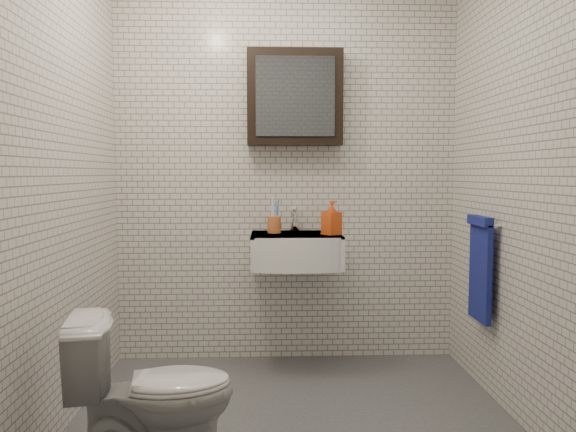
# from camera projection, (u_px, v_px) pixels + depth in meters

# --- Properties ---
(ground) EXTENTS (2.20, 2.00, 0.01)m
(ground) POSITION_uv_depth(u_px,v_px,m) (294.00, 422.00, 2.75)
(ground) COLOR #45474B
(ground) RESTS_ON ground
(room_shell) EXTENTS (2.22, 2.02, 2.51)m
(room_shell) POSITION_uv_depth(u_px,v_px,m) (294.00, 122.00, 2.64)
(room_shell) COLOR silver
(room_shell) RESTS_ON ground
(washbasin) EXTENTS (0.55, 0.50, 0.20)m
(washbasin) POSITION_uv_depth(u_px,v_px,m) (296.00, 250.00, 3.42)
(washbasin) COLOR white
(washbasin) RESTS_ON room_shell
(faucet) EXTENTS (0.06, 0.20, 0.15)m
(faucet) POSITION_uv_depth(u_px,v_px,m) (295.00, 221.00, 3.61)
(faucet) COLOR silver
(faucet) RESTS_ON washbasin
(mirror_cabinet) EXTENTS (0.60, 0.15, 0.60)m
(mirror_cabinet) POSITION_uv_depth(u_px,v_px,m) (295.00, 98.00, 3.54)
(mirror_cabinet) COLOR black
(mirror_cabinet) RESTS_ON room_shell
(towel_rail) EXTENTS (0.09, 0.30, 0.58)m
(towel_rail) POSITION_uv_depth(u_px,v_px,m) (480.00, 264.00, 3.08)
(towel_rail) COLOR silver
(towel_rail) RESTS_ON room_shell
(toothbrush_cup) EXTENTS (0.11, 0.11, 0.23)m
(toothbrush_cup) POSITION_uv_depth(u_px,v_px,m) (274.00, 224.00, 3.51)
(toothbrush_cup) COLOR #CA6732
(toothbrush_cup) RESTS_ON washbasin
(soap_bottle) EXTENTS (0.13, 0.13, 0.21)m
(soap_bottle) POSITION_uv_depth(u_px,v_px,m) (332.00, 218.00, 3.41)
(soap_bottle) COLOR orange
(soap_bottle) RESTS_ON washbasin
(toilet) EXTENTS (0.70, 0.47, 0.66)m
(toilet) POSITION_uv_depth(u_px,v_px,m) (153.00, 393.00, 2.29)
(toilet) COLOR silver
(toilet) RESTS_ON ground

